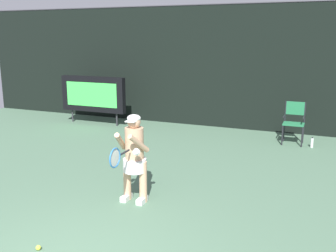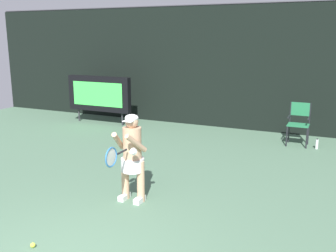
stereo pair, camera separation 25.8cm
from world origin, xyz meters
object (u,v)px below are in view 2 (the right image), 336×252
(tennis_racket, at_px, (112,157))
(tennis_ball_loose, at_px, (33,245))
(umpire_chair, at_px, (299,121))
(water_bottle, at_px, (317,144))
(tennis_player, at_px, (132,154))
(scoreboard, at_px, (99,94))

(tennis_racket, distance_m, tennis_ball_loose, 1.62)
(umpire_chair, distance_m, water_bottle, 0.72)
(umpire_chair, distance_m, tennis_racket, 5.82)
(water_bottle, relative_size, tennis_player, 0.18)
(tennis_racket, bearing_deg, scoreboard, 134.15)
(umpire_chair, distance_m, tennis_player, 5.24)
(umpire_chair, bearing_deg, tennis_player, -114.18)
(tennis_ball_loose, bearing_deg, tennis_racket, 69.23)
(tennis_player, bearing_deg, scoreboard, 129.20)
(umpire_chair, height_order, tennis_racket, tennis_racket)
(umpire_chair, bearing_deg, tennis_ball_loose, -111.28)
(scoreboard, xyz_separation_m, tennis_racket, (3.95, -5.46, 0.01))
(tennis_player, height_order, tennis_ball_loose, tennis_player)
(umpire_chair, distance_m, tennis_ball_loose, 7.17)
(water_bottle, distance_m, tennis_ball_loose, 7.15)
(umpire_chair, relative_size, tennis_ball_loose, 15.88)
(scoreboard, distance_m, tennis_ball_loose, 7.61)
(water_bottle, bearing_deg, tennis_player, -119.87)
(tennis_racket, xyz_separation_m, tennis_ball_loose, (-0.47, -1.25, -0.92))
(umpire_chair, bearing_deg, water_bottle, -22.75)
(tennis_racket, relative_size, tennis_ball_loose, 8.85)
(water_bottle, distance_m, tennis_player, 5.32)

